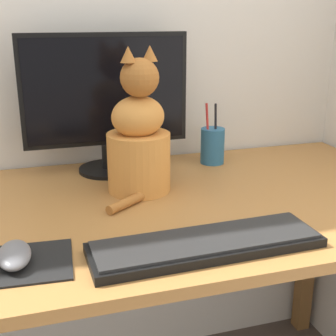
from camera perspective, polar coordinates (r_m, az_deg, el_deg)
desk at (r=1.15m, az=-2.62°, el=-8.46°), size 1.46×0.73×0.73m
monitor at (r=1.30m, az=-7.57°, el=8.33°), size 0.46×0.17×0.38m
keyboard at (r=0.91m, az=4.69°, el=-9.21°), size 0.45×0.14×0.02m
mousepad_left at (r=0.90m, az=-17.18°, el=-11.02°), size 0.18×0.16×0.00m
computer_mouse_left at (r=0.89m, az=-18.22°, el=-10.03°), size 0.06×0.11×0.03m
cat at (r=1.16m, az=-3.58°, el=3.48°), size 0.21×0.24×0.36m
pen_cup at (r=1.41m, az=5.44°, el=2.76°), size 0.07×0.07×0.18m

